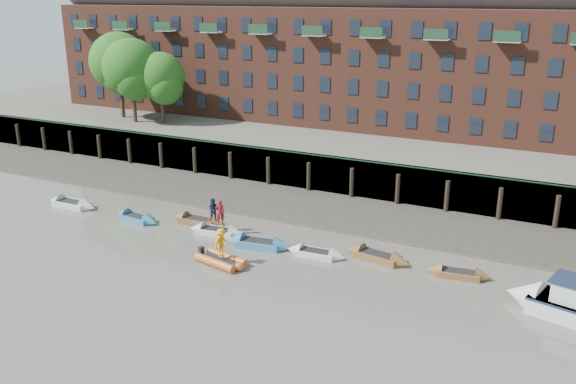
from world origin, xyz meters
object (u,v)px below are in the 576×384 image
Objects in this scene: rowboat_0 at (72,204)px; rowboat_2 at (199,221)px; rowboat_4 at (259,244)px; rowboat_5 at (316,253)px; rowboat_7 at (458,274)px; rowboat_6 at (378,257)px; person_rower_a at (220,212)px; motor_launch at (562,303)px; rib_tender at (223,261)px; person_rib_crew at (221,243)px; rowboat_3 at (217,231)px; person_rower_b at (213,210)px; rowboat_1 at (137,218)px.

rowboat_0 reaches higher than rowboat_2.
rowboat_4 is 1.18× the size of rowboat_5.
rowboat_7 is at bearing 0.81° from rowboat_0.
rowboat_6 is 2.60× the size of person_rower_a.
motor_launch is at bearing -8.36° from rowboat_2.
rowboat_4 is 1.34× the size of rib_tender.
rowboat_5 is 0.88× the size of rowboat_6.
rowboat_2 is at bearing 58.74° from person_rib_crew.
rib_tender is (3.12, -4.15, 0.05)m from rowboat_3.
person_rower_b is at bearing 140.45° from rib_tender.
rowboat_3 is at bearing 173.87° from rowboat_5.
person_rib_crew is at bearing -167.74° from rowboat_7.
person_rower_b is at bearing 9.23° from motor_launch.
rowboat_4 reaches higher than rowboat_5.
rowboat_6 is 11.40m from motor_launch.
rowboat_3 is (13.78, 0.31, -0.02)m from rowboat_0.
rowboat_0 is at bearing -32.16° from person_rower_a.
rowboat_3 is 1.22× the size of rib_tender.
rowboat_7 is (19.38, -0.30, -0.02)m from rowboat_2.
rib_tender is at bearing -65.19° from person_rower_b.
rowboat_0 is 0.66× the size of motor_launch.
rib_tender is (5.51, -5.28, 0.04)m from rowboat_2.
rowboat_3 is 1.55m from person_rower_a.
rowboat_5 is at bearing -9.57° from rowboat_3.
rowboat_4 is 2.82× the size of person_rower_b.
rib_tender is 1.25m from person_rib_crew.
person_rower_b is at bearing 159.85° from rowboat_4.
rowboat_1 is at bearing -2.47° from rowboat_0.
rowboat_1 is 24.01m from rowboat_7.
rowboat_5 is 1.14× the size of rib_tender.
rowboat_7 is (5.23, -0.14, -0.03)m from rowboat_6.
person_rower_a reaches higher than person_rower_b.
rowboat_3 is at bearing -48.00° from person_rower_b.
rowboat_7 is at bearing -7.35° from motor_launch.
person_rib_crew reaches higher than rowboat_3.
rowboat_0 is 13.78m from rowboat_3.
rowboat_0 reaches higher than rowboat_6.
motor_launch reaches higher than rowboat_4.
rowboat_4 is at bearing -16.78° from rowboat_3.
rowboat_2 reaches higher than rowboat_7.
rib_tender is at bearing -109.18° from rowboat_4.
person_rib_crew is (5.50, -5.32, 1.29)m from rowboat_2.
rowboat_4 is (10.80, -0.19, 0.03)m from rowboat_1.
rowboat_6 is 12.29m from person_rower_b.
rowboat_4 is at bearing -18.56° from rowboat_2.
rib_tender is at bearing -46.43° from rowboat_2.
rowboat_6 reaches higher than rowboat_7.
person_rib_crew reaches higher than rib_tender.
rowboat_6 reaches higher than rowboat_1.
rowboat_1 is 1.02× the size of rowboat_5.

